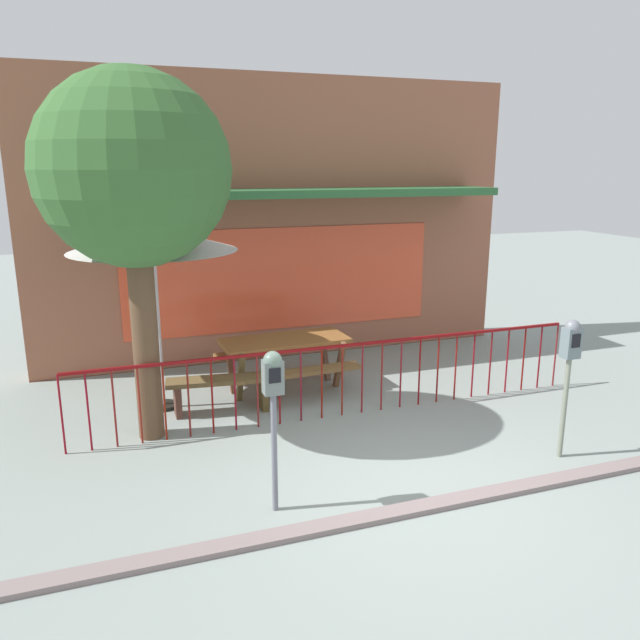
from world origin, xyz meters
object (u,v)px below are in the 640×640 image
at_px(patio_bench, 221,387).
at_px(picnic_table_left, 285,350).
at_px(parking_meter_near, 273,389).
at_px(patio_umbrella, 153,240).
at_px(parking_meter_far, 570,353).
at_px(street_tree, 133,173).

bearing_deg(patio_bench, picnic_table_left, 26.84).
bearing_deg(patio_bench, parking_meter_near, -88.96).
xyz_separation_m(picnic_table_left, patio_bench, (-1.03, -0.52, -0.26)).
height_order(patio_umbrella, parking_meter_far, patio_umbrella).
xyz_separation_m(picnic_table_left, patio_umbrella, (-1.74, -0.10, 1.66)).
relative_size(patio_bench, parking_meter_near, 0.91).
relative_size(picnic_table_left, patio_bench, 1.31).
xyz_separation_m(patio_bench, street_tree, (-0.93, -0.45, 2.75)).
bearing_deg(patio_umbrella, parking_meter_near, -75.76).
xyz_separation_m(parking_meter_far, street_tree, (-4.29, 2.08, 1.88)).
distance_m(patio_umbrella, parking_meter_near, 3.23).
bearing_deg(picnic_table_left, patio_bench, -153.16).
height_order(picnic_table_left, parking_meter_near, parking_meter_near).
xyz_separation_m(picnic_table_left, parking_meter_near, (-0.99, -3.06, 0.61)).
xyz_separation_m(picnic_table_left, parking_meter_far, (2.32, -3.06, 0.61)).
height_order(patio_umbrella, parking_meter_near, patio_umbrella).
relative_size(patio_bench, street_tree, 0.34).
distance_m(picnic_table_left, patio_bench, 1.19).
bearing_deg(patio_umbrella, parking_meter_far, -36.06).
height_order(parking_meter_near, parking_meter_far, parking_meter_far).
height_order(picnic_table_left, patio_umbrella, patio_umbrella).
bearing_deg(parking_meter_near, picnic_table_left, 72.12).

